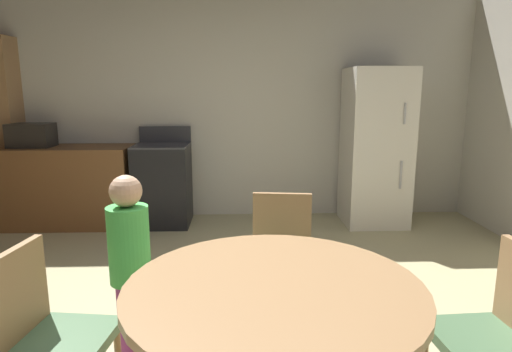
% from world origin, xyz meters
% --- Properties ---
extents(wall_back, '(6.16, 0.12, 2.70)m').
position_xyz_m(wall_back, '(0.00, 3.03, 1.35)').
color(wall_back, beige).
rests_on(wall_back, ground).
extents(kitchen_counter, '(1.72, 0.60, 0.90)m').
position_xyz_m(kitchen_counter, '(-1.92, 2.63, 0.45)').
color(kitchen_counter, brown).
rests_on(kitchen_counter, ground).
extents(pantry_column, '(0.44, 0.36, 2.10)m').
position_xyz_m(pantry_column, '(-2.56, 2.81, 1.05)').
color(pantry_column, '#9E754C').
rests_on(pantry_column, ground).
extents(oven_range, '(0.60, 0.60, 1.10)m').
position_xyz_m(oven_range, '(-0.71, 2.64, 0.47)').
color(oven_range, black).
rests_on(oven_range, ground).
extents(refrigerator, '(0.68, 0.68, 1.76)m').
position_xyz_m(refrigerator, '(1.70, 2.58, 0.88)').
color(refrigerator, silver).
rests_on(refrigerator, ground).
extents(microwave, '(0.44, 0.32, 0.26)m').
position_xyz_m(microwave, '(-2.13, 2.63, 1.03)').
color(microwave, black).
rests_on(microwave, kitchen_counter).
extents(dining_table, '(1.21, 1.21, 0.76)m').
position_xyz_m(dining_table, '(0.30, -0.61, 0.60)').
color(dining_table, '#9E754C').
rests_on(dining_table, ground).
extents(chair_east, '(0.42, 0.42, 0.87)m').
position_xyz_m(chair_east, '(1.28, -0.55, 0.50)').
color(chair_east, '#9E754C').
rests_on(chair_east, ground).
extents(chair_north, '(0.45, 0.45, 0.87)m').
position_xyz_m(chair_north, '(0.42, 0.37, 0.50)').
color(chair_north, '#9E754C').
rests_on(chair_north, ground).
extents(chair_west, '(0.45, 0.45, 0.87)m').
position_xyz_m(chair_west, '(-0.68, -0.48, 0.50)').
color(chair_west, '#9E754C').
rests_on(chair_west, ground).
extents(person_child, '(0.31, 0.31, 1.09)m').
position_xyz_m(person_child, '(-0.43, 0.01, 0.58)').
color(person_child, '#8C337A').
rests_on(person_child, ground).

